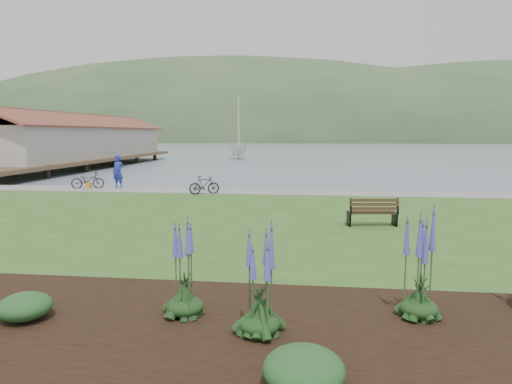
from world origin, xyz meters
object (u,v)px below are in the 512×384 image
at_px(park_bench, 373,212).
at_px(sailboat, 239,159).
at_px(person, 118,169).
at_px(bicycle_a, 88,180).

height_order(park_bench, sailboat, sailboat).
bearing_deg(person, sailboat, 102.50).
bearing_deg(sailboat, park_bench, -84.10).
xyz_separation_m(park_bench, person, (-12.57, 8.80, 0.60)).
height_order(park_bench, bicycle_a, park_bench).
height_order(bicycle_a, sailboat, sailboat).
relative_size(person, sailboat, 0.08).
xyz_separation_m(person, sailboat, (0.89, 36.19, -1.48)).
distance_m(bicycle_a, sailboat, 36.59).
bearing_deg(person, bicycle_a, -155.74).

